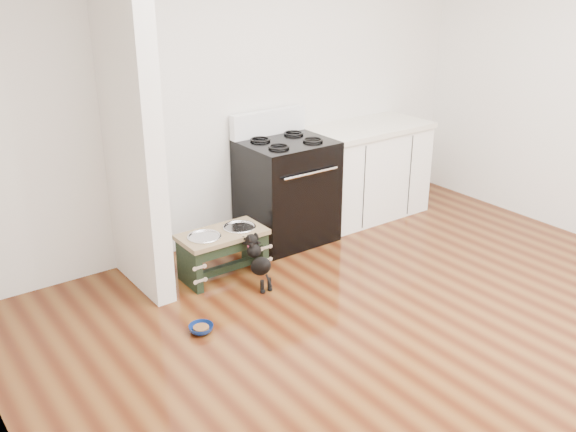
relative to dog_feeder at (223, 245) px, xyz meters
name	(u,v)px	position (x,y,z in m)	size (l,w,h in m)	color
ground	(450,357)	(0.59, -1.85, -0.27)	(5.00, 5.00, 0.00)	#411A0B
room_shell	(478,110)	(0.59, -1.85, 1.35)	(5.00, 5.00, 5.00)	silver
partition_wall	(129,116)	(-0.58, 0.25, 1.08)	(0.15, 0.80, 2.70)	silver
oven_range	(286,189)	(0.84, 0.31, 0.21)	(0.76, 0.69, 1.14)	black
cabinet_run	(366,171)	(1.82, 0.33, 0.18)	(1.24, 0.64, 0.91)	white
dog_feeder	(223,245)	(0.00, 0.00, 0.00)	(0.69, 0.37, 0.39)	black
puppy	(258,260)	(0.12, -0.32, -0.04)	(0.12, 0.36, 0.42)	black
floor_bowl	(201,329)	(-0.56, -0.64, -0.24)	(0.19, 0.19, 0.05)	navy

